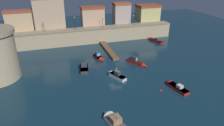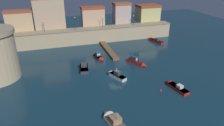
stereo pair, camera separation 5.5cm
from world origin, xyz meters
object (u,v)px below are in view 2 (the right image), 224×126
(quay_lamp_2, at_px, (103,20))
(moored_boat_1, at_px, (115,75))
(quay_lamp_3, at_px, (134,18))
(moored_boat_3, at_px, (154,40))
(quay_lamp_1, at_px, (75,21))
(quay_lamp_0, at_px, (44,24))
(moored_boat_0, at_px, (99,57))
(moored_boat_6, at_px, (137,62))
(moored_boat_7, at_px, (175,86))
(mooring_buoy_0, at_px, (161,91))
(moored_boat_4, at_px, (84,67))
(moored_boat_5, at_px, (113,120))

(quay_lamp_2, bearing_deg, moored_boat_1, -98.57)
(quay_lamp_3, xyz_separation_m, moored_boat_3, (5.29, -5.02, -6.25))
(moored_boat_1, bearing_deg, quay_lamp_1, -14.14)
(quay_lamp_0, xyz_separation_m, moored_boat_0, (12.71, -13.54, -6.22))
(moored_boat_0, distance_m, moored_boat_6, 9.93)
(moored_boat_6, bearing_deg, quay_lamp_2, 162.28)
(moored_boat_0, xyz_separation_m, moored_boat_1, (1.02, -10.35, 0.03))
(quay_lamp_1, bearing_deg, moored_boat_6, -58.53)
(moored_boat_0, distance_m, moored_boat_7, 20.81)
(quay_lamp_2, relative_size, moored_boat_1, 0.57)
(moored_boat_6, relative_size, moored_boat_7, 1.00)
(quay_lamp_3, height_order, mooring_buoy_0, quay_lamp_3)
(quay_lamp_0, bearing_deg, mooring_buoy_0, -57.16)
(quay_lamp_2, distance_m, moored_boat_1, 24.93)
(moored_boat_4, bearing_deg, moored_boat_3, -54.53)
(moored_boat_3, relative_size, moored_boat_5, 1.05)
(quay_lamp_1, relative_size, quay_lamp_2, 1.20)
(quay_lamp_3, relative_size, moored_boat_4, 0.54)
(mooring_buoy_0, bearing_deg, quay_lamp_2, 95.43)
(quay_lamp_1, height_order, mooring_buoy_0, quay_lamp_1)
(quay_lamp_3, height_order, moored_boat_3, quay_lamp_3)
(moored_boat_6, xyz_separation_m, moored_boat_7, (2.66, -12.03, -0.12))
(quay_lamp_2, bearing_deg, moored_boat_7, -79.01)
(moored_boat_6, bearing_deg, mooring_buoy_0, -29.90)
(moored_boat_0, height_order, moored_boat_5, moored_boat_5)
(mooring_buoy_0, bearing_deg, quay_lamp_3, 76.95)
(quay_lamp_1, height_order, moored_boat_3, quay_lamp_1)
(quay_lamp_1, distance_m, mooring_buoy_0, 34.21)
(quay_lamp_2, height_order, moored_boat_1, quay_lamp_2)
(moored_boat_0, distance_m, moored_boat_1, 10.40)
(moored_boat_7, bearing_deg, quay_lamp_3, -19.74)
(moored_boat_5, distance_m, mooring_buoy_0, 12.73)
(moored_boat_3, relative_size, moored_boat_4, 1.21)
(moored_boat_1, height_order, moored_boat_6, moored_boat_1)
(quay_lamp_3, bearing_deg, moored_boat_3, -43.50)
(quay_lamp_0, distance_m, quay_lamp_2, 17.33)
(quay_lamp_0, xyz_separation_m, moored_boat_4, (8.05, -17.88, -6.19))
(quay_lamp_1, bearing_deg, mooring_buoy_0, -70.09)
(moored_boat_3, distance_m, moored_boat_7, 28.01)
(quay_lamp_3, distance_m, moored_boat_5, 42.06)
(quay_lamp_0, distance_m, quay_lamp_1, 8.92)
(quay_lamp_1, bearing_deg, moored_boat_3, -11.82)
(quay_lamp_1, relative_size, moored_boat_3, 0.55)
(moored_boat_0, relative_size, mooring_buoy_0, 8.77)
(moored_boat_3, bearing_deg, moored_boat_1, 116.99)
(moored_boat_1, relative_size, moored_boat_4, 0.97)
(moored_boat_5, bearing_deg, quay_lamp_2, -25.68)
(quay_lamp_0, distance_m, moored_boat_1, 28.24)
(quay_lamp_2, height_order, moored_boat_3, quay_lamp_2)
(moored_boat_3, xyz_separation_m, moored_boat_5, (-23.95, -32.17, 0.07))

